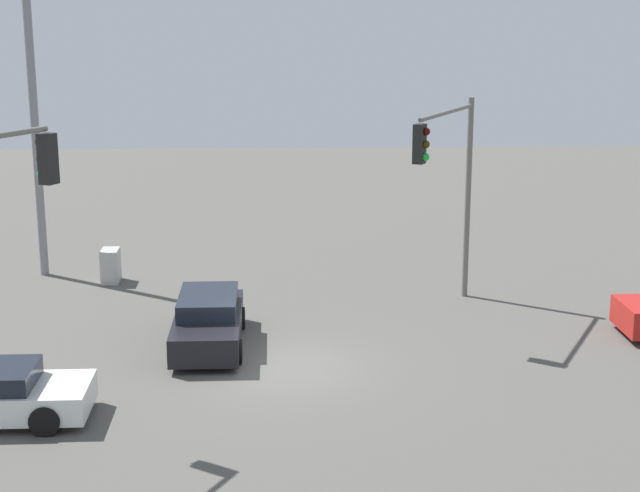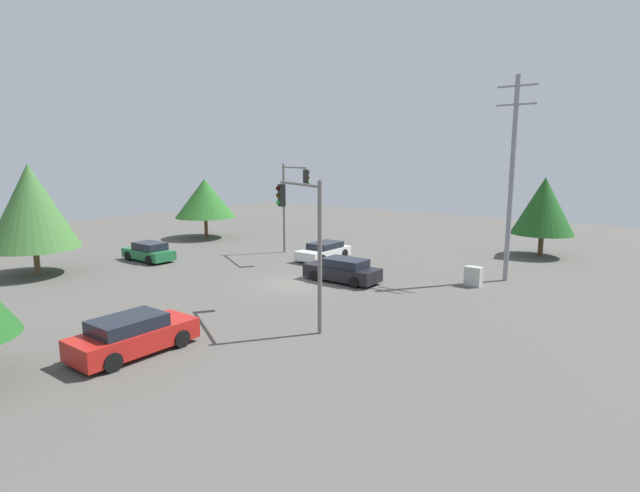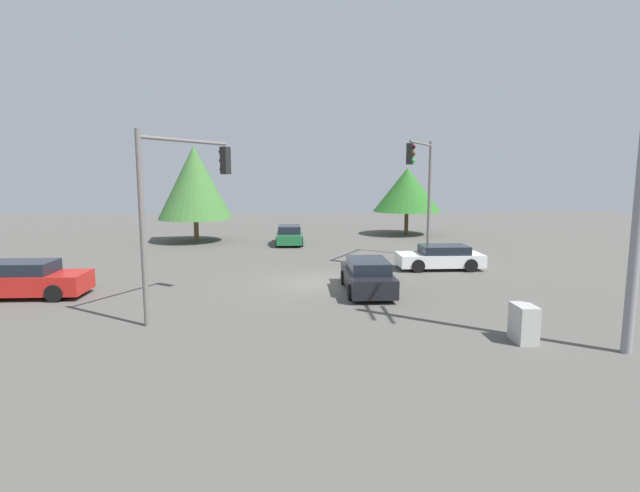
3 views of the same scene
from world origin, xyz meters
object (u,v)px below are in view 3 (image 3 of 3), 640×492
sedan_white (440,257)px  sedan_dark (367,276)px  sedan_red (26,280)px  electrical_cabinet (524,323)px  traffic_signal_cross (423,178)px  sedan_green (289,235)px  traffic_signal_main (180,190)px

sedan_white → sedan_dark: bearing=136.5°
sedan_dark → sedan_red: sedan_red is taller
sedan_white → electrical_cabinet: (11.20, -0.88, -0.06)m
traffic_signal_cross → electrical_cabinet: size_ratio=6.08×
sedan_green → traffic_signal_cross: bearing=-42.9°
electrical_cabinet → sedan_red: bearing=-110.1°
sedan_red → electrical_cabinet: 18.43m
sedan_dark → sedan_white: 6.55m
sedan_white → sedan_red: 18.83m
traffic_signal_main → sedan_white: bearing=-28.4°
sedan_white → traffic_signal_main: 14.13m
sedan_white → traffic_signal_cross: (-2.59, -0.37, 4.03)m
sedan_dark → sedan_white: (-4.75, 4.51, -0.06)m
sedan_green → sedan_white: bearing=-50.6°
sedan_white → traffic_signal_cross: traffic_signal_cross is taller
sedan_dark → electrical_cabinet: (6.45, 3.63, -0.12)m
sedan_white → sedan_green: bearing=39.4°
sedan_dark → sedan_white: sedan_dark is taller
sedan_green → traffic_signal_cross: size_ratio=0.60×
sedan_red → sedan_green: 17.74m
sedan_red → traffic_signal_cross: traffic_signal_cross is taller
sedan_white → traffic_signal_cross: bearing=8.1°
sedan_red → traffic_signal_cross: size_ratio=0.67×
sedan_green → electrical_cabinet: bearing=-71.5°
sedan_white → traffic_signal_cross: 4.81m
traffic_signal_cross → sedan_red: bearing=-38.3°
sedan_dark → sedan_red: size_ratio=0.99×
sedan_white → electrical_cabinet: sedan_white is taller
sedan_dark → sedan_green: sedan_dark is taller
sedan_red → electrical_cabinet: (6.34, 17.30, -0.15)m
traffic_signal_cross → electrical_cabinet: bearing=26.8°
sedan_green → traffic_signal_main: size_ratio=0.65×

